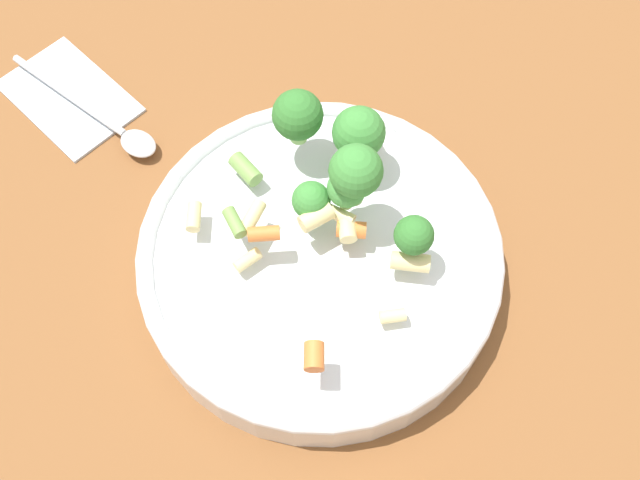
{
  "coord_description": "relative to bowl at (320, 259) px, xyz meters",
  "views": [
    {
      "loc": [
        0.26,
        -0.07,
        0.56
      ],
      "look_at": [
        0.0,
        0.0,
        0.06
      ],
      "focal_mm": 42.0,
      "sensor_mm": 36.0,
      "label": 1
    }
  ],
  "objects": [
    {
      "name": "bowl",
      "position": [
        0.0,
        0.0,
        0.0
      ],
      "size": [
        0.29,
        0.29,
        0.05
      ],
      "color": "silver",
      "rests_on": "ground_plane"
    },
    {
      "name": "pasta_salad",
      "position": [
        -0.04,
        0.03,
        0.06
      ],
      "size": [
        0.22,
        0.18,
        0.08
      ],
      "color": "#8CB766",
      "rests_on": "bowl"
    },
    {
      "name": "spoon",
      "position": [
        -0.19,
        -0.15,
        -0.01
      ],
      "size": [
        0.15,
        0.12,
        0.01
      ],
      "rotation": [
        0.0,
        0.0,
        6.93
      ],
      "color": "silver",
      "rests_on": "napkin"
    },
    {
      "name": "ground_plane",
      "position": [
        0.0,
        0.0,
        -0.02
      ],
      "size": [
        3.0,
        3.0,
        0.0
      ],
      "primitive_type": "plane",
      "color": "brown"
    },
    {
      "name": "napkin",
      "position": [
        -0.24,
        -0.18,
        -0.02
      ],
      "size": [
        0.15,
        0.14,
        0.01
      ],
      "color": "#B2BCC6",
      "rests_on": "ground_plane"
    }
  ]
}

